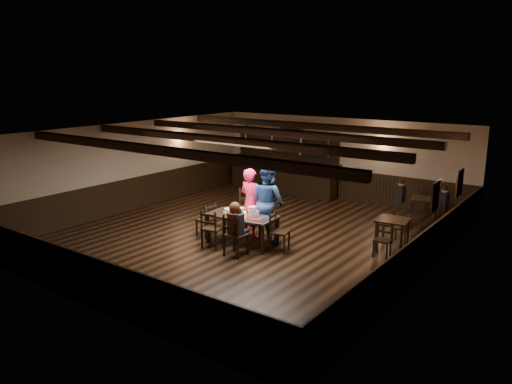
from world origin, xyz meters
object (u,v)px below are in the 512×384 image
Objects in this scene: chair_near_left at (211,226)px; cake at (229,210)px; woman_pink at (250,203)px; man_blue at (268,202)px; chair_near_right at (233,232)px; bar_counter at (284,171)px; dining_table at (242,218)px.

chair_near_left is 0.74m from cake.
man_blue is at bearing -160.68° from woman_pink.
man_blue is at bearing 92.69° from chair_near_right.
chair_near_right is 0.23× the size of bar_counter.
bar_counter reaches higher than woman_pink.
man_blue is at bearing -61.38° from bar_counter.
cake is at bearing 134.23° from chair_near_right.
dining_table is at bearing -67.09° from bar_counter.
chair_near_left is (-0.43, -0.68, -0.12)m from dining_table.
man_blue is (0.29, 0.69, 0.30)m from dining_table.
chair_near_right is 1.17m from cake.
chair_near_left is at bearing 171.42° from chair_near_right.
chair_near_right is 3.66× the size of cake.
man_blue reaches higher than woman_pink.
woman_pink is 5.20m from bar_counter.
chair_near_left reaches higher than cake.
woman_pink is at bearing 111.80° from chair_near_right.
dining_table is 0.46m from cake.
woman_pink reaches higher than chair_near_left.
chair_near_right reaches higher than cake.
dining_table is 1.77× the size of chair_near_right.
chair_near_left is 1.35m from woman_pink.
chair_near_right is at bearing -8.58° from chair_near_left.
dining_table is 0.81m from chair_near_left.
man_blue is at bearing 42.26° from cake.
dining_table is 0.68m from woman_pink.
man_blue is at bearing 62.24° from chair_near_left.
man_blue is (-0.07, 1.48, 0.40)m from chair_near_right.
chair_near_left is 0.80m from chair_near_right.
bar_counter reaches higher than dining_table.
woman_pink is 6.59× the size of cake.
chair_near_left is at bearing -122.50° from dining_table.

